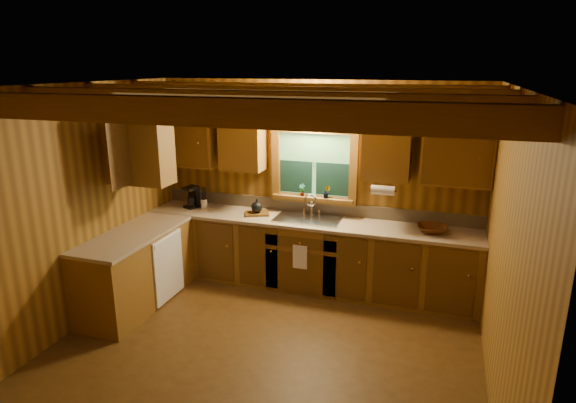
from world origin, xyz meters
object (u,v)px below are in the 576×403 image
at_px(cutting_board, 257,213).
at_px(coffee_maker, 193,197).
at_px(sink, 308,223).
at_px(wicker_basket, 432,229).

bearing_deg(cutting_board, coffee_maker, 153.19).
xyz_separation_m(sink, coffee_maker, (-1.64, 0.04, 0.19)).
relative_size(coffee_maker, cutting_board, 0.95).
height_order(sink, coffee_maker, sink).
bearing_deg(wicker_basket, cutting_board, 179.79).
bearing_deg(sink, coffee_maker, 178.52).
distance_m(sink, wicker_basket, 1.50).
height_order(sink, wicker_basket, sink).
relative_size(sink, coffee_maker, 2.82).
relative_size(cutting_board, wicker_basket, 0.89).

